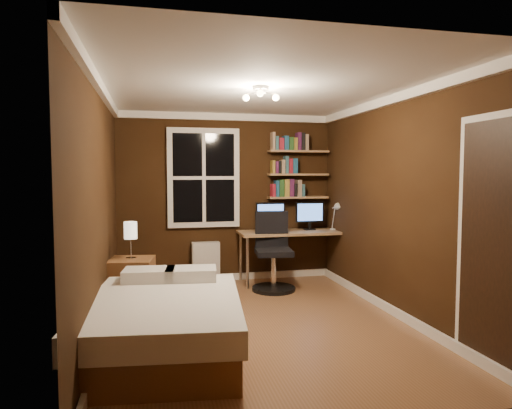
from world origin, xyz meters
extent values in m
plane|color=brown|center=(0.00, 0.00, 0.00)|extent=(4.20, 4.20, 0.00)
cube|color=black|center=(0.00, 2.10, 1.25)|extent=(3.20, 0.04, 2.50)
cube|color=black|center=(-1.60, 0.00, 1.25)|extent=(0.04, 4.20, 2.50)
cube|color=black|center=(1.60, 0.00, 1.25)|extent=(0.04, 4.20, 2.50)
cube|color=white|center=(0.00, 0.00, 2.50)|extent=(3.20, 4.20, 0.02)
cube|color=white|center=(-0.35, 2.06, 1.55)|extent=(1.06, 0.06, 1.46)
cube|color=#9F734D|center=(1.08, 1.98, 1.25)|extent=(0.92, 0.22, 0.03)
cube|color=#9F734D|center=(1.08, 1.98, 1.60)|extent=(0.92, 0.22, 0.03)
cube|color=#9F734D|center=(1.08, 1.98, 1.95)|extent=(0.92, 0.22, 0.03)
cube|color=brown|center=(-1.00, -0.59, 0.14)|extent=(1.45, 1.93, 0.29)
cube|color=white|center=(-1.00, -0.59, 0.40)|extent=(1.53, 1.99, 0.22)
cube|color=silver|center=(-1.13, 0.13, 0.57)|extent=(0.56, 0.42, 0.13)
cube|color=silver|center=(-0.71, 0.08, 0.57)|extent=(0.56, 0.42, 0.13)
cube|color=brown|center=(-1.35, 0.79, 0.31)|extent=(0.57, 0.57, 0.62)
cube|color=silver|center=(-0.34, 1.99, 0.30)|extent=(0.40, 0.14, 0.61)
cube|color=#9F734D|center=(0.94, 1.78, 0.74)|extent=(1.60, 0.60, 0.04)
cylinder|color=beige|center=(0.20, 1.52, 0.36)|extent=(0.04, 0.04, 0.72)
cylinder|color=beige|center=(1.68, 1.52, 0.36)|extent=(0.04, 0.04, 0.72)
cylinder|color=beige|center=(0.20, 2.04, 0.36)|extent=(0.04, 0.04, 0.72)
cylinder|color=beige|center=(1.68, 2.04, 0.36)|extent=(0.04, 0.04, 0.72)
cylinder|color=black|center=(0.53, 1.33, 0.03)|extent=(0.60, 0.60, 0.05)
cylinder|color=silver|center=(0.53, 1.33, 0.27)|extent=(0.07, 0.07, 0.45)
cube|color=black|center=(0.53, 1.33, 0.54)|extent=(0.54, 0.54, 0.08)
cube|color=black|center=(0.55, 1.54, 0.83)|extent=(0.47, 0.11, 0.51)
camera|label=1|loc=(-1.09, -4.67, 1.61)|focal=32.00mm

